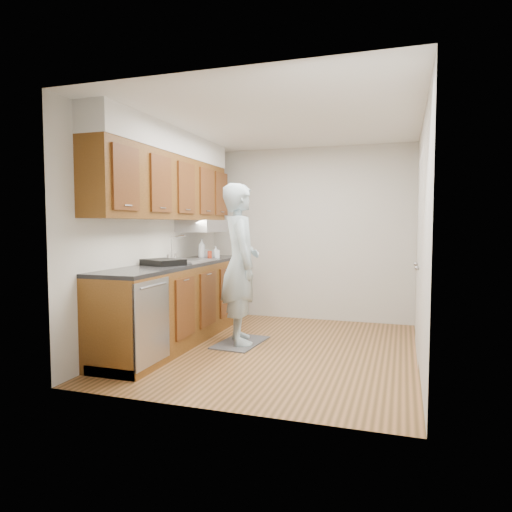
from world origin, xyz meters
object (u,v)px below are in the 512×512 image
at_px(steel_can, 207,254).
at_px(dish_rack, 163,262).
at_px(person, 240,253).
at_px(soda_can, 210,255).
at_px(soap_bottle_b, 216,252).
at_px(soap_bottle_a, 202,248).

distance_m(steel_can, dish_rack, 1.09).
bearing_deg(person, soda_can, 21.18).
distance_m(soap_bottle_b, dish_rack, 1.14).
distance_m(soap_bottle_a, soap_bottle_b, 0.20).
bearing_deg(soap_bottle_b, soda_can, -98.18).
bearing_deg(steel_can, soap_bottle_a, 178.16).
xyz_separation_m(soap_bottle_b, steel_can, (-0.11, -0.04, -0.02)).
height_order(soap_bottle_b, steel_can, soap_bottle_b).
height_order(soap_bottle_a, soap_bottle_b, soap_bottle_a).
distance_m(soap_bottle_a, dish_rack, 1.09).
relative_size(soda_can, steel_can, 0.87).
bearing_deg(soap_bottle_b, soap_bottle_a, -167.46).
relative_size(person, dish_rack, 5.08).
xyz_separation_m(soap_bottle_b, dish_rack, (-0.16, -1.13, -0.05)).
bearing_deg(soda_can, soap_bottle_b, 81.82).
height_order(person, dish_rack, person).
bearing_deg(person, dish_rack, 92.83).
relative_size(person, soda_can, 19.95).
bearing_deg(soap_bottle_a, dish_rack, -88.54).
bearing_deg(dish_rack, person, 56.07).
distance_m(soda_can, steel_can, 0.14).
xyz_separation_m(soap_bottle_a, soda_can, (0.16, -0.11, -0.08)).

